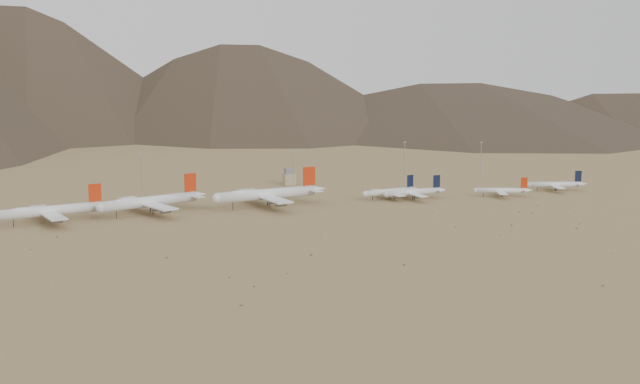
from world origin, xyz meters
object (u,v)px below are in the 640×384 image
object	(u,v)px
widebody_west	(50,211)
widebody_east	(267,194)
narrowbody_a	(390,192)
widebody_centre	(150,201)
control_tower	(289,177)
narrowbody_b	(414,192)

from	to	relation	value
widebody_west	widebody_east	xyz separation A→B (m)	(125.42, 10.78, 1.06)
widebody_west	narrowbody_a	xyz separation A→B (m)	(207.98, 13.37, -2.07)
widebody_centre	narrowbody_a	bearing A→B (deg)	-20.06
widebody_centre	control_tower	xyz separation A→B (m)	(108.25, 83.20, -2.03)
widebody_west	widebody_east	distance (m)	125.89
widebody_east	narrowbody_b	bearing A→B (deg)	-12.81
widebody_west	control_tower	distance (m)	187.68
widebody_centre	narrowbody_a	world-z (taller)	widebody_centre
widebody_centre	narrowbody_b	xyz separation A→B (m)	(166.61, -3.34, -2.48)
narrowbody_b	widebody_centre	bearing A→B (deg)	175.65
widebody_east	narrowbody_a	world-z (taller)	widebody_east
widebody_west	narrowbody_b	distance (m)	221.62
widebody_east	control_tower	bearing A→B (deg)	55.19
widebody_west	narrowbody_b	bearing A→B (deg)	-12.37
narrowbody_b	widebody_east	bearing A→B (deg)	174.05
widebody_east	narrowbody_a	size ratio (longest dim) A/B	1.75
control_tower	narrowbody_a	bearing A→B (deg)	-60.54
widebody_west	narrowbody_a	distance (m)	208.42
narrowbody_b	control_tower	xyz separation A→B (m)	(-58.35, 86.53, 0.45)
narrowbody_a	control_tower	xyz separation A→B (m)	(-44.81, 79.34, 0.63)
widebody_west	narrowbody_b	size ratio (longest dim) A/B	1.43
widebody_centre	narrowbody_a	xyz separation A→B (m)	(153.07, 3.86, -2.65)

